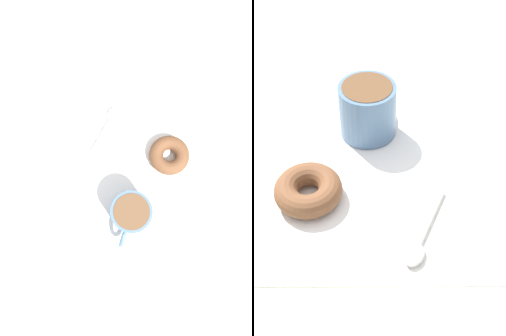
# 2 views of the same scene
# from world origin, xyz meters

# --- Properties ---
(ground_plane) EXTENTS (1.20, 1.20, 0.02)m
(ground_plane) POSITION_xyz_m (0.00, 0.00, -0.01)
(ground_plane) COLOR beige
(napkin) EXTENTS (0.36, 0.36, 0.00)m
(napkin) POSITION_xyz_m (-0.02, -0.02, 0.00)
(napkin) COLOR white
(napkin) RESTS_ON ground_plane
(coffee_cup) EXTENTS (0.09, 0.12, 0.09)m
(coffee_cup) POSITION_xyz_m (-0.01, -0.12, 0.05)
(coffee_cup) COLOR slate
(coffee_cup) RESTS_ON napkin
(donut) EXTENTS (0.09, 0.09, 0.03)m
(donut) POSITION_xyz_m (0.08, 0.02, 0.02)
(donut) COLOR brown
(donut) RESTS_ON napkin
(spoon) EXTENTS (0.07, 0.13, 0.01)m
(spoon) POSITION_xyz_m (-0.07, 0.10, 0.01)
(spoon) COLOR #B7B2A8
(spoon) RESTS_ON napkin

